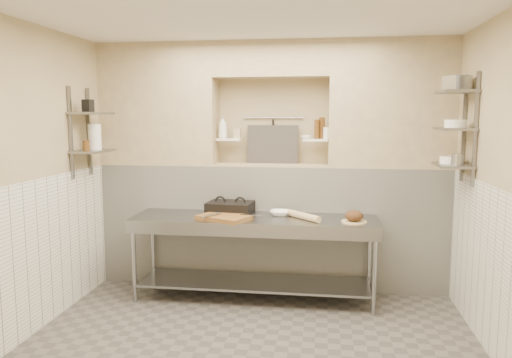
% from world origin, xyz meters
% --- Properties ---
extents(floor, '(4.00, 3.90, 0.10)m').
position_xyz_m(floor, '(0.00, 0.00, -0.05)').
color(floor, '#56514C').
rests_on(floor, ground).
extents(ceiling, '(4.00, 3.90, 0.10)m').
position_xyz_m(ceiling, '(0.00, 0.00, 2.85)').
color(ceiling, silver).
rests_on(ceiling, ground).
extents(wall_left, '(0.10, 3.90, 2.80)m').
position_xyz_m(wall_left, '(-2.05, 0.00, 1.40)').
color(wall_left, tan).
rests_on(wall_left, ground).
extents(wall_back, '(4.00, 0.10, 2.80)m').
position_xyz_m(wall_back, '(0.00, 2.00, 1.40)').
color(wall_back, tan).
rests_on(wall_back, ground).
extents(wall_front, '(4.00, 0.10, 2.80)m').
position_xyz_m(wall_front, '(0.00, -2.00, 1.40)').
color(wall_front, tan).
rests_on(wall_front, ground).
extents(backwall_lower, '(4.00, 0.40, 1.40)m').
position_xyz_m(backwall_lower, '(0.00, 1.75, 0.70)').
color(backwall_lower, white).
rests_on(backwall_lower, floor).
extents(alcove_sill, '(1.30, 0.40, 0.02)m').
position_xyz_m(alcove_sill, '(0.00, 1.75, 1.41)').
color(alcove_sill, tan).
rests_on(alcove_sill, backwall_lower).
extents(backwall_pillar_left, '(1.35, 0.40, 1.40)m').
position_xyz_m(backwall_pillar_left, '(-1.33, 1.75, 2.10)').
color(backwall_pillar_left, tan).
rests_on(backwall_pillar_left, backwall_lower).
extents(backwall_pillar_right, '(1.35, 0.40, 1.40)m').
position_xyz_m(backwall_pillar_right, '(1.33, 1.75, 2.10)').
color(backwall_pillar_right, tan).
rests_on(backwall_pillar_right, backwall_lower).
extents(backwall_header, '(1.30, 0.40, 0.40)m').
position_xyz_m(backwall_header, '(0.00, 1.75, 2.60)').
color(backwall_header, tan).
rests_on(backwall_header, backwall_lower).
extents(wainscot_left, '(0.02, 3.90, 1.40)m').
position_xyz_m(wainscot_left, '(-1.99, 0.00, 0.70)').
color(wainscot_left, white).
rests_on(wainscot_left, floor).
extents(wainscot_right, '(0.02, 3.90, 1.40)m').
position_xyz_m(wainscot_right, '(1.99, 0.00, 0.70)').
color(wainscot_right, white).
rests_on(wainscot_right, floor).
extents(alcove_shelf_left, '(0.28, 0.16, 0.02)m').
position_xyz_m(alcove_shelf_left, '(-0.50, 1.75, 1.70)').
color(alcove_shelf_left, white).
rests_on(alcove_shelf_left, backwall_lower).
extents(alcove_shelf_right, '(0.28, 0.16, 0.02)m').
position_xyz_m(alcove_shelf_right, '(0.50, 1.75, 1.70)').
color(alcove_shelf_right, white).
rests_on(alcove_shelf_right, backwall_lower).
extents(utensil_rail, '(0.70, 0.02, 0.02)m').
position_xyz_m(utensil_rail, '(0.00, 1.92, 1.95)').
color(utensil_rail, gray).
rests_on(utensil_rail, wall_back).
extents(hanging_steel, '(0.02, 0.02, 0.30)m').
position_xyz_m(hanging_steel, '(0.00, 1.90, 1.78)').
color(hanging_steel, black).
rests_on(hanging_steel, utensil_rail).
extents(splash_panel, '(0.60, 0.08, 0.45)m').
position_xyz_m(splash_panel, '(0.00, 1.85, 1.64)').
color(splash_panel, '#383330').
rests_on(splash_panel, alcove_sill).
extents(shelf_rail_left_a, '(0.03, 0.03, 0.95)m').
position_xyz_m(shelf_rail_left_a, '(-1.98, 1.25, 1.80)').
color(shelf_rail_left_a, slate).
rests_on(shelf_rail_left_a, wall_left).
extents(shelf_rail_left_b, '(0.03, 0.03, 0.95)m').
position_xyz_m(shelf_rail_left_b, '(-1.98, 0.85, 1.80)').
color(shelf_rail_left_b, slate).
rests_on(shelf_rail_left_b, wall_left).
extents(wall_shelf_left_lower, '(0.30, 0.50, 0.02)m').
position_xyz_m(wall_shelf_left_lower, '(-1.84, 1.05, 1.60)').
color(wall_shelf_left_lower, slate).
rests_on(wall_shelf_left_lower, wall_left).
extents(wall_shelf_left_upper, '(0.30, 0.50, 0.03)m').
position_xyz_m(wall_shelf_left_upper, '(-1.84, 1.05, 2.00)').
color(wall_shelf_left_upper, slate).
rests_on(wall_shelf_left_upper, wall_left).
extents(shelf_rail_right_a, '(0.03, 0.03, 1.05)m').
position_xyz_m(shelf_rail_right_a, '(1.98, 1.25, 1.85)').
color(shelf_rail_right_a, slate).
rests_on(shelf_rail_right_a, wall_right).
extents(shelf_rail_right_b, '(0.03, 0.03, 1.05)m').
position_xyz_m(shelf_rail_right_b, '(1.98, 0.85, 1.85)').
color(shelf_rail_right_b, slate).
rests_on(shelf_rail_right_b, wall_right).
extents(wall_shelf_right_lower, '(0.30, 0.50, 0.02)m').
position_xyz_m(wall_shelf_right_lower, '(1.84, 1.05, 1.50)').
color(wall_shelf_right_lower, slate).
rests_on(wall_shelf_right_lower, wall_right).
extents(wall_shelf_right_mid, '(0.30, 0.50, 0.02)m').
position_xyz_m(wall_shelf_right_mid, '(1.84, 1.05, 1.85)').
color(wall_shelf_right_mid, slate).
rests_on(wall_shelf_right_mid, wall_right).
extents(wall_shelf_right_upper, '(0.30, 0.50, 0.03)m').
position_xyz_m(wall_shelf_right_upper, '(1.84, 1.05, 2.20)').
color(wall_shelf_right_upper, slate).
rests_on(wall_shelf_right_upper, wall_right).
extents(prep_table, '(2.60, 0.70, 0.90)m').
position_xyz_m(prep_table, '(-0.12, 1.18, 0.64)').
color(prep_table, gray).
rests_on(prep_table, floor).
extents(panini_press, '(0.52, 0.40, 0.13)m').
position_xyz_m(panini_press, '(-0.41, 1.35, 0.97)').
color(panini_press, black).
rests_on(panini_press, prep_table).
extents(cutting_board, '(0.61, 0.53, 0.05)m').
position_xyz_m(cutting_board, '(-0.41, 1.04, 0.92)').
color(cutting_board, brown).
rests_on(cutting_board, prep_table).
extents(knife_blade, '(0.27, 0.06, 0.01)m').
position_xyz_m(knife_blade, '(-0.13, 1.07, 0.95)').
color(knife_blade, gray).
rests_on(knife_blade, cutting_board).
extents(tongs, '(0.15, 0.25, 0.02)m').
position_xyz_m(tongs, '(-0.53, 0.97, 0.96)').
color(tongs, gray).
rests_on(tongs, cutting_board).
extents(mixing_bowl, '(0.23, 0.23, 0.05)m').
position_xyz_m(mixing_bowl, '(0.14, 1.33, 0.93)').
color(mixing_bowl, white).
rests_on(mixing_bowl, prep_table).
extents(rolling_pin, '(0.37, 0.39, 0.07)m').
position_xyz_m(rolling_pin, '(0.40, 1.16, 0.94)').
color(rolling_pin, tan).
rests_on(rolling_pin, prep_table).
extents(bread_board, '(0.25, 0.25, 0.01)m').
position_xyz_m(bread_board, '(0.92, 1.08, 0.91)').
color(bread_board, tan).
rests_on(bread_board, prep_table).
extents(bread_loaf, '(0.18, 0.18, 0.11)m').
position_xyz_m(bread_loaf, '(0.92, 1.08, 0.97)').
color(bread_loaf, '#4C2D19').
rests_on(bread_loaf, bread_board).
extents(bottle_soap, '(0.10, 0.10, 0.26)m').
position_xyz_m(bottle_soap, '(-0.57, 1.73, 1.84)').
color(bottle_soap, white).
rests_on(bottle_soap, alcove_shelf_left).
extents(jar_alcove, '(0.08, 0.08, 0.11)m').
position_xyz_m(jar_alcove, '(-0.41, 1.77, 1.77)').
color(jar_alcove, tan).
rests_on(jar_alcove, alcove_shelf_left).
extents(bowl_alcove, '(0.13, 0.13, 0.04)m').
position_xyz_m(bowl_alcove, '(0.40, 1.74, 1.73)').
color(bowl_alcove, white).
rests_on(bowl_alcove, alcove_shelf_right).
extents(condiment_a, '(0.07, 0.07, 0.24)m').
position_xyz_m(condiment_a, '(0.57, 1.79, 1.83)').
color(condiment_a, '#4F2F12').
rests_on(condiment_a, alcove_shelf_right).
extents(condiment_b, '(0.05, 0.05, 0.22)m').
position_xyz_m(condiment_b, '(0.51, 1.73, 1.82)').
color(condiment_b, '#4F2F12').
rests_on(condiment_b, alcove_shelf_right).
extents(condiment_c, '(0.08, 0.08, 0.13)m').
position_xyz_m(condiment_c, '(0.63, 1.75, 1.78)').
color(condiment_c, white).
rests_on(condiment_c, alcove_shelf_right).
extents(jug_left, '(0.14, 0.14, 0.27)m').
position_xyz_m(jug_left, '(-1.84, 1.10, 1.75)').
color(jug_left, white).
rests_on(jug_left, wall_shelf_left_lower).
extents(jar_left, '(0.07, 0.07, 0.11)m').
position_xyz_m(jar_left, '(-1.84, 0.91, 1.67)').
color(jar_left, '#4F2F12').
rests_on(jar_left, wall_shelf_left_lower).
extents(box_left_upper, '(0.11, 0.11, 0.13)m').
position_xyz_m(box_left_upper, '(-1.84, 0.98, 2.08)').
color(box_left_upper, black).
rests_on(box_left_upper, wall_shelf_left_upper).
extents(bowl_right, '(0.22, 0.22, 0.07)m').
position_xyz_m(bowl_right, '(1.84, 1.11, 1.55)').
color(bowl_right, white).
rests_on(bowl_right, wall_shelf_right_lower).
extents(canister_right, '(0.11, 0.11, 0.11)m').
position_xyz_m(canister_right, '(1.84, 0.90, 1.57)').
color(canister_right, gray).
rests_on(canister_right, wall_shelf_right_lower).
extents(bowl_right_mid, '(0.20, 0.20, 0.08)m').
position_xyz_m(bowl_right_mid, '(1.84, 1.02, 1.90)').
color(bowl_right_mid, white).
rests_on(bowl_right_mid, wall_shelf_right_mid).
extents(basket_right, '(0.25, 0.27, 0.14)m').
position_xyz_m(basket_right, '(1.84, 1.06, 2.28)').
color(basket_right, gray).
rests_on(basket_right, wall_shelf_right_upper).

